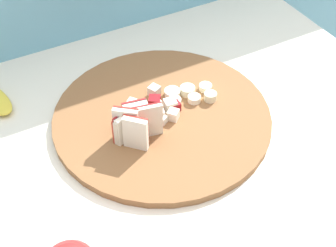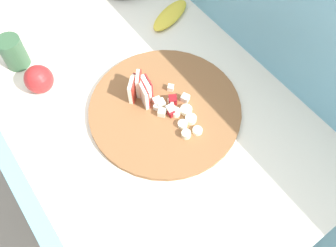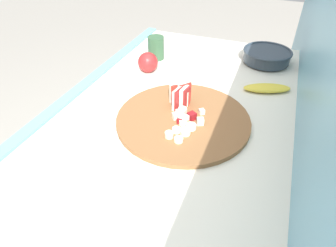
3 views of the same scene
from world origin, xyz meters
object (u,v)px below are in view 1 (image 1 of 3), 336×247
object	(u,v)px
apple_wedge_fan	(133,124)
apple_dice_pile	(160,107)
banana_slice_rows	(189,94)
cutting_board	(162,117)

from	to	relation	value
apple_wedge_fan	apple_dice_pile	distance (m)	0.08
apple_dice_pile	banana_slice_rows	distance (m)	0.07
cutting_board	apple_wedge_fan	distance (m)	0.08
apple_dice_pile	banana_slice_rows	size ratio (longest dim) A/B	1.02
cutting_board	apple_dice_pile	world-z (taller)	apple_dice_pile
apple_wedge_fan	banana_slice_rows	distance (m)	0.14
cutting_board	banana_slice_rows	xyz separation A→B (m)	(0.07, 0.02, 0.01)
cutting_board	apple_wedge_fan	size ratio (longest dim) A/B	4.52
cutting_board	apple_dice_pile	size ratio (longest dim) A/B	3.96
apple_dice_pile	banana_slice_rows	bearing A→B (deg)	7.14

